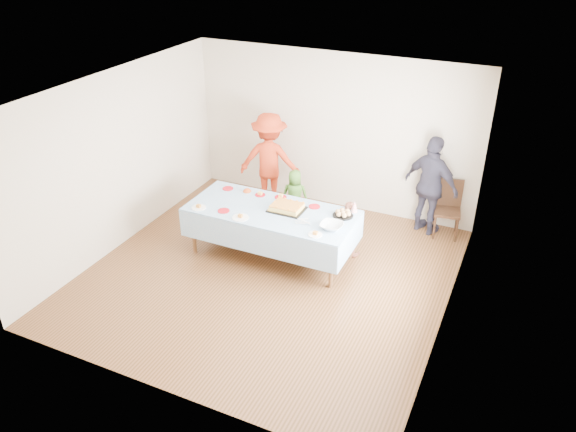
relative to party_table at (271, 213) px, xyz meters
name	(u,v)px	position (x,y,z in m)	size (l,w,h in m)	color
ground	(269,274)	(0.19, -0.49, -0.72)	(5.00, 5.00, 0.00)	#472E14
room_walls	(270,162)	(0.24, -0.49, 1.05)	(5.04, 5.04, 2.72)	beige
party_table	(271,213)	(0.00, 0.00, 0.00)	(2.50, 1.10, 0.78)	brown
birthday_cake	(287,207)	(0.21, 0.09, 0.10)	(0.51, 0.39, 0.09)	black
rolls_tray	(343,214)	(1.02, 0.27, 0.09)	(0.30, 0.30, 0.09)	black
punch_bowl	(332,226)	(1.00, -0.14, 0.09)	(0.32, 0.32, 0.08)	silver
party_hat	(354,206)	(1.12, 0.46, 0.14)	(0.10, 0.10, 0.18)	white
fork_pile	(304,221)	(0.60, -0.16, 0.09)	(0.24, 0.18, 0.07)	white
plate_red_far_a	(228,189)	(-0.94, 0.35, 0.06)	(0.17, 0.17, 0.01)	red
plate_red_far_b	(260,195)	(-0.37, 0.36, 0.06)	(0.16, 0.16, 0.01)	red
plate_red_far_c	(281,197)	(-0.04, 0.42, 0.06)	(0.19, 0.19, 0.01)	red
plate_red_far_d	(314,207)	(0.54, 0.35, 0.06)	(0.17, 0.17, 0.01)	red
plate_red_near	(224,211)	(-0.62, -0.33, 0.06)	(0.18, 0.18, 0.01)	red
plate_white_left	(199,208)	(-1.00, -0.40, 0.06)	(0.21, 0.21, 0.01)	white
plate_white_mid	(240,218)	(-0.29, -0.40, 0.06)	(0.24, 0.24, 0.01)	white
plate_white_right	(315,235)	(0.86, -0.40, 0.06)	(0.19, 0.19, 0.01)	white
dining_chair	(448,205)	(2.27, 1.79, -0.21)	(0.46, 0.46, 0.92)	black
toddler_left	(248,211)	(-0.62, 0.41, -0.31)	(0.30, 0.20, 0.83)	#BE4517
toddler_mid	(295,196)	(-0.14, 1.16, -0.27)	(0.45, 0.29, 0.91)	#3E6F25
toddler_right	(348,228)	(1.02, 0.55, -0.29)	(0.42, 0.33, 0.87)	tan
adult_left	(270,160)	(-0.78, 1.54, 0.12)	(1.09, 0.63, 1.68)	#BB3217
adult_right	(431,186)	(1.98, 1.71, 0.10)	(0.96, 0.40, 1.64)	#2E2C3C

